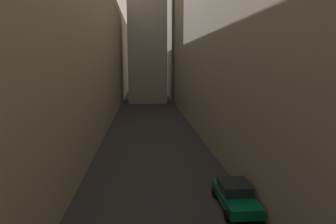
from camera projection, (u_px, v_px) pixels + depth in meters
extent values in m
plane|color=#232326|center=(151.00, 124.00, 42.77)|extent=(264.00, 264.00, 0.00)
cube|color=gray|center=(55.00, 54.00, 42.16)|extent=(14.89, 108.00, 19.43)
cube|color=gray|center=(224.00, 37.00, 43.66)|extent=(10.24, 108.00, 24.21)
cube|color=#05472D|center=(235.00, 198.00, 18.23)|extent=(1.81, 4.56, 0.58)
cube|color=black|center=(235.00, 187.00, 18.32)|extent=(1.67, 2.00, 0.58)
cylinder|color=black|center=(214.00, 192.00, 19.73)|extent=(0.22, 0.63, 0.63)
cylinder|color=black|center=(242.00, 191.00, 19.87)|extent=(0.22, 0.63, 0.63)
cylinder|color=black|center=(227.00, 215.00, 16.68)|extent=(0.22, 0.63, 0.63)
cylinder|color=black|center=(260.00, 214.00, 16.82)|extent=(0.22, 0.63, 0.63)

